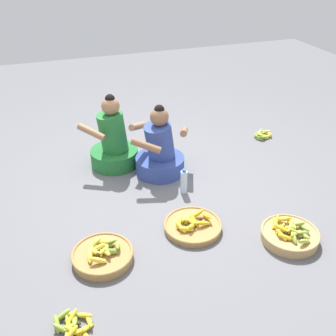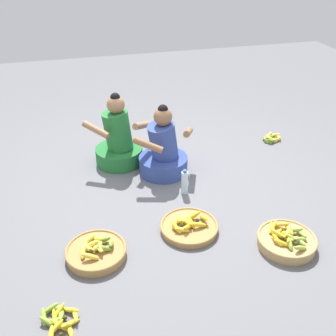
{
  "view_description": "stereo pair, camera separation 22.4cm",
  "coord_description": "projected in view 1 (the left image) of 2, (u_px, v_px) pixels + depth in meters",
  "views": [
    {
      "loc": [
        -1.03,
        -3.17,
        2.26
      ],
      "look_at": [
        0.0,
        -0.2,
        0.35
      ],
      "focal_mm": 42.33,
      "sensor_mm": 36.0,
      "label": 1
    },
    {
      "loc": [
        -0.82,
        -3.24,
        2.26
      ],
      "look_at": [
        0.0,
        -0.2,
        0.35
      ],
      "focal_mm": 42.33,
      "sensor_mm": 36.0,
      "label": 2
    }
  ],
  "objects": [
    {
      "name": "ground_plane",
      "position": [
        162.0,
        188.0,
        4.02
      ],
      "size": [
        10.0,
        10.0,
        0.0
      ],
      "primitive_type": "plane",
      "color": "slate"
    },
    {
      "name": "vendor_woman_front",
      "position": [
        160.0,
        152.0,
        4.16
      ],
      "size": [
        0.71,
        0.55,
        0.77
      ],
      "color": "#334793",
      "rests_on": "ground"
    },
    {
      "name": "vendor_woman_behind",
      "position": [
        114.0,
        143.0,
        4.29
      ],
      "size": [
        0.75,
        0.52,
        0.82
      ],
      "color": "#237233",
      "rests_on": "ground"
    },
    {
      "name": "banana_basket_mid_right",
      "position": [
        290.0,
        235.0,
        3.32
      ],
      "size": [
        0.49,
        0.49,
        0.16
      ],
      "color": "tan",
      "rests_on": "ground"
    },
    {
      "name": "banana_basket_back_center",
      "position": [
        193.0,
        225.0,
        3.45
      ],
      "size": [
        0.51,
        0.51,
        0.13
      ],
      "color": "#A87F47",
      "rests_on": "ground"
    },
    {
      "name": "banana_basket_near_bicycle",
      "position": [
        103.0,
        255.0,
        3.12
      ],
      "size": [
        0.49,
        0.49,
        0.16
      ],
      "color": "#A87F47",
      "rests_on": "ground"
    },
    {
      "name": "loose_bananas_back_right",
      "position": [
        73.0,
        328.0,
        2.57
      ],
      "size": [
        0.28,
        0.36,
        0.09
      ],
      "color": "#8CAD38",
      "rests_on": "ground"
    },
    {
      "name": "loose_bananas_front_center",
      "position": [
        263.0,
        135.0,
        4.98
      ],
      "size": [
        0.27,
        0.24,
        0.09
      ],
      "color": "olive",
      "rests_on": "ground"
    },
    {
      "name": "water_bottle",
      "position": [
        184.0,
        182.0,
        3.89
      ],
      "size": [
        0.07,
        0.07,
        0.26
      ],
      "color": "silver",
      "rests_on": "ground"
    }
  ]
}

